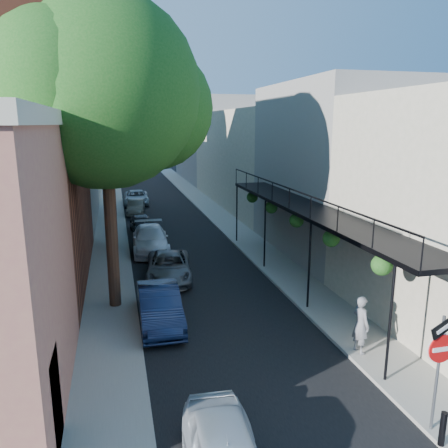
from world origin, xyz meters
TOP-DOWN VIEW (x-y plane):
  - road_surface at (0.00, 30.00)m, footprint 6.00×64.00m
  - sidewalk_left at (-4.00, 30.00)m, footprint 2.00×64.00m
  - sidewalk_right at (4.00, 30.00)m, footprint 2.00×64.00m
  - buildings_left at (-9.30, 28.76)m, footprint 10.10×59.10m
  - buildings_right at (8.99, 29.49)m, footprint 9.80×55.00m
  - sign_post at (3.16, 0.97)m, footprint 0.89×0.17m
  - bollard at (3.00, 0.50)m, footprint 0.14×0.14m
  - oak_near at (-3.37, 10.26)m, footprint 7.48×6.80m
  - oak_mid at (-3.42, 18.23)m, footprint 6.60×6.00m
  - oak_far at (-3.35, 27.27)m, footprint 7.70×7.00m
  - parked_car_b at (-2.28, 8.17)m, footprint 1.44×4.05m
  - parked_car_c at (-1.40, 12.63)m, footprint 2.45×4.48m
  - parked_car_d at (-1.84, 17.43)m, footprint 2.09×4.79m
  - parked_car_e at (-2.03, 21.80)m, footprint 1.60×3.49m
  - parked_car_f at (-2.09, 28.02)m, footprint 1.59×3.55m
  - parked_car_g at (-1.84, 32.28)m, footprint 2.21×4.55m
  - pedestrian at (3.40, 4.51)m, footprint 0.50×0.70m

SIDE VIEW (x-z plane):
  - road_surface at x=0.00m, z-range 0.00..0.01m
  - sidewalk_left at x=-4.00m, z-range 0.00..0.12m
  - sidewalk_right at x=4.00m, z-range 0.00..0.12m
  - bollard at x=3.00m, z-range 0.12..0.92m
  - parked_car_f at x=-2.09m, z-range 0.00..1.13m
  - parked_car_e at x=-2.03m, z-range 0.00..1.16m
  - parked_car_c at x=-1.40m, z-range 0.00..1.19m
  - parked_car_g at x=-1.84m, z-range 0.00..1.25m
  - parked_car_b at x=-2.28m, z-range 0.00..1.33m
  - parked_car_d at x=-1.84m, z-range 0.00..1.37m
  - pedestrian at x=3.40m, z-range 0.12..1.92m
  - sign_post at x=3.16m, z-range 0.54..3.53m
  - buildings_right at x=8.99m, z-range -0.58..9.42m
  - buildings_left at x=-9.30m, z-range -1.06..10.94m
  - oak_mid at x=-3.42m, z-range 1.96..12.16m
  - oak_near at x=-3.37m, z-range 2.17..13.59m
  - oak_far at x=-3.35m, z-range 2.31..14.21m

